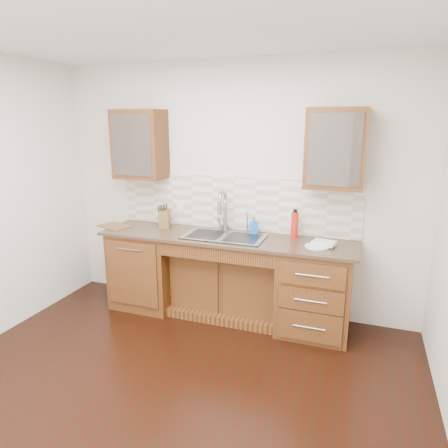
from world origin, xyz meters
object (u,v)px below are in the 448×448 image
(soap_bottle, at_px, (254,226))
(knife_block, at_px, (165,218))
(cutting_board, at_px, (114,226))
(water_bottle, at_px, (295,225))
(plate, at_px, (317,246))

(soap_bottle, distance_m, knife_block, 1.03)
(soap_bottle, distance_m, cutting_board, 1.59)
(water_bottle, relative_size, knife_block, 1.37)
(water_bottle, height_order, plate, water_bottle)
(soap_bottle, relative_size, knife_block, 0.93)
(plate, bearing_deg, cutting_board, 179.95)
(soap_bottle, bearing_deg, cutting_board, 178.13)
(soap_bottle, xyz_separation_m, water_bottle, (0.43, -0.01, 0.04))
(plate, height_order, cutting_board, cutting_board)
(plate, bearing_deg, knife_block, 173.84)
(knife_block, xyz_separation_m, cutting_board, (-0.55, -0.18, -0.09))
(knife_block, distance_m, cutting_board, 0.58)
(soap_bottle, relative_size, water_bottle, 0.68)
(water_bottle, xyz_separation_m, plate, (0.26, -0.23, -0.13))
(soap_bottle, height_order, cutting_board, soap_bottle)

